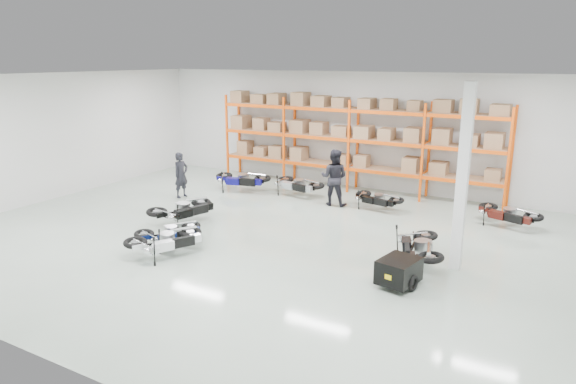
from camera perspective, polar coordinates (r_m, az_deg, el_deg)
The scene contains 14 objects.
room at distance 14.13m, azimuth -2.73°, elevation 3.44°, with size 18.00×18.00×18.00m.
pallet_rack at distance 19.82m, azimuth 7.27°, elevation 6.62°, with size 11.28×0.98×3.62m.
structural_column at distance 12.73m, azimuth 18.82°, elevation 1.40°, with size 0.25×0.25×4.50m, color white.
moto_blue_centre at distance 14.36m, azimuth -12.95°, elevation -4.01°, with size 0.71×1.60×0.98m, color #061244, non-canonical shape.
moto_silver_left at distance 13.64m, azimuth -13.36°, elevation -4.80°, with size 0.80×1.79×1.09m, color silver, non-canonical shape.
moto_black_far_left at distance 16.18m, azimuth -11.54°, elevation -1.48°, with size 0.85×1.90×1.16m, color black, non-canonical shape.
moto_touring_right at distance 13.24m, azimuth 14.34°, elevation -5.37°, with size 0.82×1.85×1.13m, color black, non-canonical shape.
trailer at distance 11.87m, azimuth 12.21°, elevation -8.57°, with size 0.91×1.61×0.66m.
moto_back_a at distance 19.85m, azimuth -5.27°, elevation 1.79°, with size 0.86×1.93×1.18m, color navy, non-canonical shape.
moto_back_b at distance 19.09m, azimuth 0.97°, elevation 1.22°, with size 0.81×1.81×1.11m, color #ADB1B7, non-canonical shape.
moto_back_c at distance 17.62m, azimuth 9.82°, elevation -0.41°, with size 0.69×1.56×0.95m, color black, non-canonical shape.
moto_back_d at distance 16.94m, azimuth 23.16°, elevation -1.86°, with size 0.76×1.71×1.05m, color #42110D, non-canonical shape.
person_left at distance 19.23m, azimuth -11.80°, elevation 1.87°, with size 0.61×0.40×1.67m, color black.
person_back at distance 17.84m, azimuth 5.14°, elevation 1.62°, with size 0.96×0.75×1.97m, color black.
Camera 1 is at (7.37, -11.74, 5.01)m, focal length 32.00 mm.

